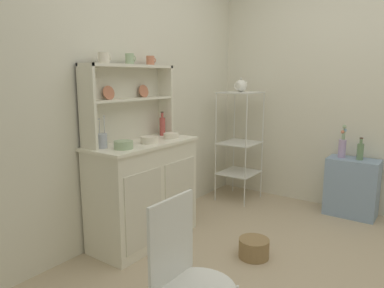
% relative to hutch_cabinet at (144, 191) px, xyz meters
% --- Properties ---
extents(ground_plane, '(3.84, 3.84, 0.00)m').
position_rel_hutch_cabinet_xyz_m(ground_plane, '(0.17, -1.37, -0.44)').
color(ground_plane, tan).
rests_on(ground_plane, ground).
extents(wall_back, '(3.84, 0.05, 2.50)m').
position_rel_hutch_cabinet_xyz_m(wall_back, '(0.17, 0.26, 0.81)').
color(wall_back, silver).
rests_on(wall_back, ground).
extents(wall_right, '(0.05, 3.84, 2.50)m').
position_rel_hutch_cabinet_xyz_m(wall_right, '(1.80, -1.37, 0.81)').
color(wall_right, silver).
rests_on(wall_right, ground).
extents(hutch_cabinet, '(0.97, 0.45, 0.85)m').
position_rel_hutch_cabinet_xyz_m(hutch_cabinet, '(0.00, 0.00, 0.00)').
color(hutch_cabinet, silver).
rests_on(hutch_cabinet, ground).
extents(hutch_shelf_unit, '(0.90, 0.18, 0.62)m').
position_rel_hutch_cabinet_xyz_m(hutch_shelf_unit, '(0.00, 0.16, 0.78)').
color(hutch_shelf_unit, silver).
rests_on(hutch_shelf_unit, hutch_cabinet).
extents(bakers_rack, '(0.43, 0.39, 1.22)m').
position_rel_hutch_cabinet_xyz_m(bakers_rack, '(1.40, -0.15, 0.30)').
color(bakers_rack, silver).
rests_on(bakers_rack, ground).
extents(side_shelf_blue, '(0.28, 0.48, 0.58)m').
position_rel_hutch_cabinet_xyz_m(side_shelf_blue, '(1.61, -1.31, -0.15)').
color(side_shelf_blue, '#849EBC').
rests_on(side_shelf_blue, ground).
extents(wire_chair, '(0.36, 0.36, 0.85)m').
position_rel_hutch_cabinet_xyz_m(wire_chair, '(-0.93, -1.12, 0.08)').
color(wire_chair, white).
rests_on(wire_chair, ground).
extents(floor_basket, '(0.24, 0.24, 0.15)m').
position_rel_hutch_cabinet_xyz_m(floor_basket, '(0.26, -0.90, -0.36)').
color(floor_basket, '#93754C').
rests_on(floor_basket, ground).
extents(cup_cream_0, '(0.10, 0.08, 0.08)m').
position_rel_hutch_cabinet_xyz_m(cup_cream_0, '(-0.26, 0.12, 1.08)').
color(cup_cream_0, silver).
rests_on(cup_cream_0, hutch_shelf_unit).
extents(cup_sage_1, '(0.08, 0.07, 0.09)m').
position_rel_hutch_cabinet_xyz_m(cup_sage_1, '(0.01, 0.12, 1.08)').
color(cup_sage_1, '#9EB78E').
rests_on(cup_sage_1, hutch_shelf_unit).
extents(cup_terracotta_2, '(0.08, 0.07, 0.08)m').
position_rel_hutch_cabinet_xyz_m(cup_terracotta_2, '(0.25, 0.12, 1.08)').
color(cup_terracotta_2, '#C67556').
rests_on(cup_terracotta_2, hutch_shelf_unit).
extents(bowl_mixing_large, '(0.14, 0.14, 0.06)m').
position_rel_hutch_cabinet_xyz_m(bowl_mixing_large, '(-0.28, -0.07, 0.44)').
color(bowl_mixing_large, '#9EB78E').
rests_on(bowl_mixing_large, hutch_cabinet).
extents(bowl_floral_medium, '(0.14, 0.14, 0.05)m').
position_rel_hutch_cabinet_xyz_m(bowl_floral_medium, '(0.00, -0.07, 0.44)').
color(bowl_floral_medium, silver).
rests_on(bowl_floral_medium, hutch_cabinet).
extents(bowl_cream_small, '(0.13, 0.13, 0.05)m').
position_rel_hutch_cabinet_xyz_m(bowl_cream_small, '(0.28, -0.07, 0.44)').
color(bowl_cream_small, silver).
rests_on(bowl_cream_small, hutch_cabinet).
extents(jam_bottle, '(0.05, 0.05, 0.22)m').
position_rel_hutch_cabinet_xyz_m(jam_bottle, '(0.36, 0.09, 0.50)').
color(jam_bottle, '#B74C47').
rests_on(jam_bottle, hutch_cabinet).
extents(utensil_jar, '(0.08, 0.08, 0.24)m').
position_rel_hutch_cabinet_xyz_m(utensil_jar, '(-0.36, 0.08, 0.47)').
color(utensil_jar, '#B2B7C6').
rests_on(utensil_jar, hutch_cabinet).
extents(porcelain_teapot, '(0.22, 0.13, 0.15)m').
position_rel_hutch_cabinet_xyz_m(porcelain_teapot, '(1.40, -0.15, 0.84)').
color(porcelain_teapot, white).
rests_on(porcelain_teapot, bakers_rack).
extents(flower_vase, '(0.07, 0.07, 0.33)m').
position_rel_hutch_cabinet_xyz_m(flower_vase, '(1.61, -1.19, 0.26)').
color(flower_vase, '#B79ECC').
rests_on(flower_vase, side_shelf_blue).
extents(oil_bottle, '(0.06, 0.06, 0.22)m').
position_rel_hutch_cabinet_xyz_m(oil_bottle, '(1.61, -1.36, 0.23)').
color(oil_bottle, '#6B8C60').
rests_on(oil_bottle, side_shelf_blue).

